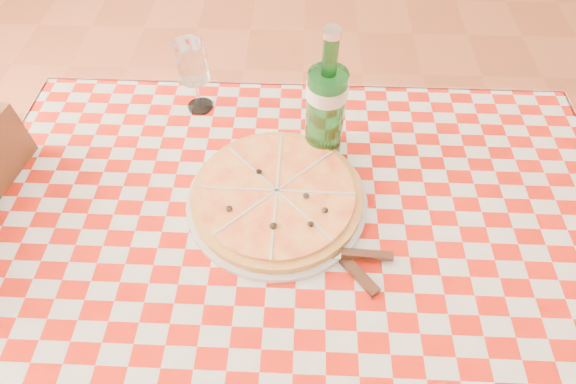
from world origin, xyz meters
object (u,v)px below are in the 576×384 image
water_bottle (327,96)px  wine_glass (195,77)px  dining_table (296,262)px  pizza_plate (277,195)px

water_bottle → wine_glass: water_bottle is taller
water_bottle → wine_glass: bearing=156.8°
dining_table → pizza_plate: pizza_plate is taller
dining_table → wine_glass: size_ratio=6.90×
pizza_plate → wine_glass: size_ratio=2.07×
dining_table → pizza_plate: bearing=118.1°
dining_table → water_bottle: water_bottle is taller
water_bottle → dining_table: bearing=-101.8°
water_bottle → wine_glass: 0.32m
pizza_plate → dining_table: bearing=-61.9°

